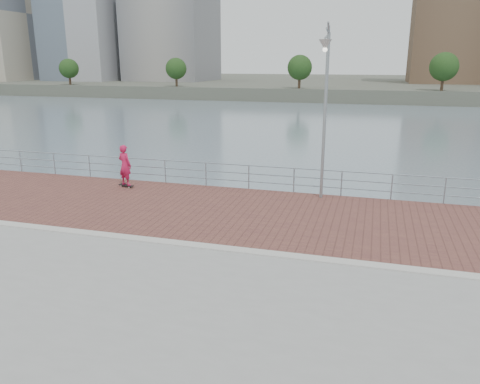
# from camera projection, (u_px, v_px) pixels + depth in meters

# --- Properties ---
(water) EXTENTS (400.00, 400.00, 0.00)m
(water) POSITION_uv_depth(u_px,v_px,m) (223.00, 307.00, 15.02)
(water) COLOR slate
(water) RESTS_ON ground
(seawall) EXTENTS (40.00, 24.00, 2.00)m
(seawall) POSITION_uv_depth(u_px,v_px,m) (151.00, 378.00, 10.12)
(seawall) COLOR gray
(seawall) RESTS_ON ground
(brick_lane) EXTENTS (40.00, 6.80, 0.02)m
(brick_lane) POSITION_uv_depth(u_px,v_px,m) (252.00, 214.00, 17.80)
(brick_lane) COLOR brown
(brick_lane) RESTS_ON seawall
(curb) EXTENTS (40.00, 0.40, 0.06)m
(curb) POSITION_uv_depth(u_px,v_px,m) (222.00, 248.00, 14.46)
(curb) COLOR #B7B5AD
(curb) RESTS_ON seawall
(far_shore) EXTENTS (320.00, 95.00, 2.50)m
(far_shore) POSITION_uv_depth(u_px,v_px,m) (362.00, 84.00, 127.96)
(far_shore) COLOR #4C5142
(far_shore) RESTS_ON ground
(guardrail) EXTENTS (39.06, 0.06, 1.13)m
(guardrail) POSITION_uv_depth(u_px,v_px,m) (271.00, 176.00, 20.76)
(guardrail) COLOR #8C9EA8
(guardrail) RESTS_ON brick_lane
(street_lamp) EXTENTS (0.49, 1.43, 6.72)m
(street_lamp) POSITION_uv_depth(u_px,v_px,m) (325.00, 83.00, 18.12)
(street_lamp) COLOR gray
(street_lamp) RESTS_ON brick_lane
(skateboard) EXTENTS (0.82, 0.41, 0.09)m
(skateboard) POSITION_uv_depth(u_px,v_px,m) (126.00, 185.00, 21.50)
(skateboard) COLOR black
(skateboard) RESTS_ON brick_lane
(skateboarder) EXTENTS (0.78, 0.62, 1.87)m
(skateboarder) POSITION_uv_depth(u_px,v_px,m) (125.00, 165.00, 21.24)
(skateboarder) COLOR #C91A4B
(skateboarder) RESTS_ON skateboard
(shoreline_trees) EXTENTS (144.36, 4.88, 6.51)m
(shoreline_trees) POSITION_uv_depth(u_px,v_px,m) (413.00, 69.00, 81.89)
(shoreline_trees) COLOR #473323
(shoreline_trees) RESTS_ON far_shore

